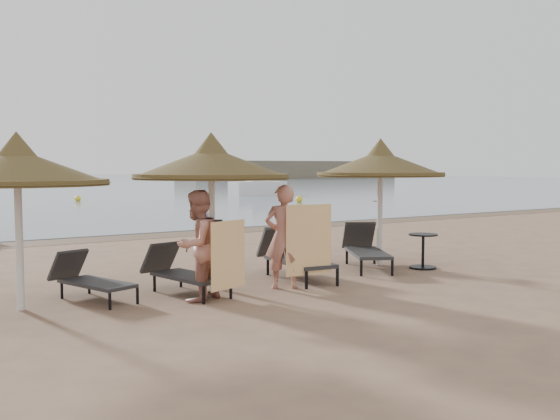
% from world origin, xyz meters
% --- Properties ---
extents(ground, '(160.00, 160.00, 0.00)m').
position_xyz_m(ground, '(0.00, 0.00, 0.00)').
color(ground, '#8B674D').
rests_on(ground, ground).
extents(wet_sand_strip, '(200.00, 1.60, 0.01)m').
position_xyz_m(wet_sand_strip, '(0.00, 9.40, 0.00)').
color(wet_sand_strip, brown).
rests_on(wet_sand_strip, ground).
extents(palapa_left, '(2.59, 2.59, 2.57)m').
position_xyz_m(palapa_left, '(-3.31, 1.24, 2.05)').
color(palapa_left, silver).
rests_on(palapa_left, ground).
extents(palapa_center, '(2.67, 2.67, 2.65)m').
position_xyz_m(palapa_center, '(-0.25, 1.20, 2.11)').
color(palapa_center, silver).
rests_on(palapa_center, ground).
extents(palapa_right, '(2.68, 2.68, 2.66)m').
position_xyz_m(palapa_right, '(3.83, 1.50, 2.12)').
color(palapa_right, silver).
rests_on(palapa_right, ground).
extents(lounger_far_left, '(1.03, 1.73, 0.74)m').
position_xyz_m(lounger_far_left, '(-2.28, 1.45, 0.33)').
color(lounger_far_left, black).
rests_on(lounger_far_left, ground).
extents(lounger_near_left, '(0.92, 1.85, 0.79)m').
position_xyz_m(lounger_near_left, '(-0.86, 1.12, 0.36)').
color(lounger_near_left, black).
rests_on(lounger_near_left, ground).
extents(lounger_near_right, '(0.91, 2.10, 0.91)m').
position_xyz_m(lounger_near_right, '(1.47, 1.28, 0.41)').
color(lounger_near_right, black).
rests_on(lounger_near_right, ground).
extents(lounger_far_right, '(1.52, 2.05, 0.89)m').
position_xyz_m(lounger_far_right, '(3.40, 1.47, 0.40)').
color(lounger_far_right, black).
rests_on(lounger_far_right, ground).
extents(side_table, '(0.58, 0.58, 0.71)m').
position_xyz_m(side_table, '(4.27, 0.68, 0.33)').
color(side_table, black).
rests_on(side_table, ground).
extents(person_left, '(1.08, 0.94, 1.99)m').
position_xyz_m(person_left, '(-0.90, 0.41, 0.99)').
color(person_left, '#B4715E').
rests_on(person_left, ground).
extents(person_right, '(1.12, 0.97, 2.05)m').
position_xyz_m(person_right, '(0.75, 0.50, 1.02)').
color(person_right, '#B4715E').
rests_on(person_right, ground).
extents(towel_left, '(0.72, 0.26, 1.05)m').
position_xyz_m(towel_left, '(-0.55, 0.06, 0.72)').
color(towel_left, orange).
rests_on(towel_left, ground).
extents(towel_right, '(0.85, 0.14, 1.20)m').
position_xyz_m(towel_right, '(1.10, 0.25, 0.83)').
color(towel_right, orange).
rests_on(towel_right, ground).
extents(bag_patterned, '(0.28, 0.19, 0.34)m').
position_xyz_m(bag_patterned, '(-0.25, 1.38, 1.11)').
color(bag_patterned, white).
rests_on(bag_patterned, ground).
extents(bag_dark, '(0.23, 0.15, 0.30)m').
position_xyz_m(bag_dark, '(-0.25, 1.04, 1.03)').
color(bag_dark, black).
rests_on(bag_dark, ground).
extents(buoy_mid, '(0.36, 0.36, 0.36)m').
position_xyz_m(buoy_mid, '(5.05, 29.14, 0.18)').
color(buoy_mid, yellow).
rests_on(buoy_mid, ground).
extents(buoy_right, '(0.39, 0.39, 0.39)m').
position_xyz_m(buoy_right, '(15.40, 21.08, 0.20)').
color(buoy_right, yellow).
rests_on(buoy_right, ground).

